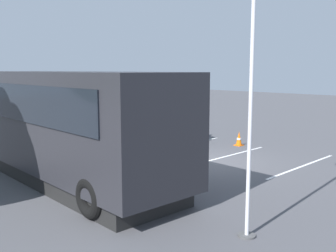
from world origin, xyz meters
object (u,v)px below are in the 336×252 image
spectator_left (136,135)px  spectator_centre (122,132)px  spectator_far_left (159,138)px  parked_motorcycle_silver (121,153)px  flagpole (250,70)px  tour_bus (66,126)px  traffic_cone (239,139)px  stunt_motorcycle (189,119)px

spectator_left → spectator_centre: size_ratio=1.07×
spectator_far_left → parked_motorcycle_silver: 1.46m
spectator_far_left → flagpole: 6.08m
tour_bus → traffic_cone: size_ratio=14.53×
tour_bus → spectator_far_left: tour_bus is taller
stunt_motorcycle → parked_motorcycle_silver: bearing=107.3°
tour_bus → stunt_motorcycle: 7.64m
parked_motorcycle_silver → flagpole: (-6.26, 1.73, 2.83)m
stunt_motorcycle → flagpole: flagpole is taller
tour_bus → traffic_cone: 8.30m
flagpole → spectator_centre: bearing=-19.4°
spectator_far_left → spectator_left: spectator_left is taller
tour_bus → spectator_left: size_ratio=5.13×
parked_motorcycle_silver → stunt_motorcycle: stunt_motorcycle is taller
spectator_centre → spectator_left: bearing=166.5°
spectator_far_left → flagpole: (-5.10, 2.42, 2.27)m
parked_motorcycle_silver → flagpole: 7.08m
spectator_far_left → parked_motorcycle_silver: (1.16, 0.68, -0.56)m
tour_bus → stunt_motorcycle: tour_bus is taller
spectator_far_left → stunt_motorcycle: 5.30m
stunt_motorcycle → flagpole: bearing=138.7°
parked_motorcycle_silver → flagpole: flagpole is taller
spectator_far_left → spectator_centre: size_ratio=1.05×
flagpole → stunt_motorcycle: bearing=-41.3°
spectator_left → spectator_far_left: bearing=-172.3°
spectator_left → parked_motorcycle_silver: 0.81m
spectator_left → traffic_cone: 5.51m
spectator_far_left → spectator_centre: (2.16, -0.14, -0.06)m
tour_bus → parked_motorcycle_silver: tour_bus is taller
parked_motorcycle_silver → tour_bus: bearing=94.9°
spectator_centre → stunt_motorcycle: size_ratio=0.86×
spectator_left → traffic_cone: size_ratio=2.83×
tour_bus → traffic_cone: (-0.47, -8.18, -1.34)m
spectator_far_left → parked_motorcycle_silver: size_ratio=0.85×
tour_bus → spectator_centre: bearing=-68.5°
traffic_cone → stunt_motorcycle: bearing=18.9°
spectator_far_left → spectator_centre: 2.17m
spectator_left → spectator_centre: spectator_left is taller
spectator_centre → stunt_motorcycle: bearing=-82.0°
tour_bus → parked_motorcycle_silver: 2.50m
parked_motorcycle_silver → spectator_left: bearing=-104.6°
spectator_centre → stunt_motorcycle: (0.62, -4.37, 0.08)m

